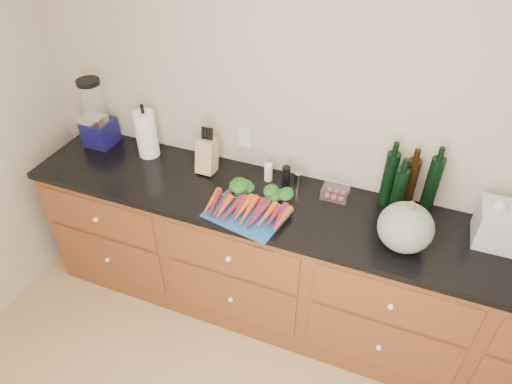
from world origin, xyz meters
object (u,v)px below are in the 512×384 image
at_px(tomato_box, 335,192).
at_px(knife_block, 207,155).
at_px(blender_appliance, 96,117).
at_px(cutting_board, 247,213).
at_px(paper_towel, 147,134).
at_px(squash, 405,227).
at_px(carrots, 250,205).

bearing_deg(tomato_box, knife_block, -177.86).
relative_size(blender_appliance, tomato_box, 3.08).
xyz_separation_m(cutting_board, knife_block, (-0.39, 0.30, 0.10)).
relative_size(paper_towel, tomato_box, 2.03).
bearing_deg(paper_towel, squash, -8.82).
bearing_deg(squash, carrots, -178.14).
bearing_deg(paper_towel, cutting_board, -21.23).
xyz_separation_m(blender_appliance, paper_towel, (0.37, 0.00, -0.05)).
relative_size(squash, knife_block, 1.28).
height_order(cutting_board, squash, squash).
xyz_separation_m(blender_appliance, knife_block, (0.81, -0.02, -0.09)).
xyz_separation_m(carrots, blender_appliance, (-1.20, 0.28, 0.16)).
distance_m(carrots, tomato_box, 0.51).
bearing_deg(blender_appliance, carrots, -13.19).
height_order(cutting_board, carrots, carrots).
height_order(cutting_board, paper_towel, paper_towel).
bearing_deg(paper_towel, tomato_box, 0.46).
distance_m(squash, paper_towel, 1.67).
distance_m(paper_towel, tomato_box, 1.25).
xyz_separation_m(cutting_board, blender_appliance, (-1.20, 0.32, 0.20)).
distance_m(paper_towel, knife_block, 0.44).
height_order(squash, knife_block, squash).
distance_m(knife_block, tomato_box, 0.81).
bearing_deg(cutting_board, tomato_box, 38.40).
distance_m(cutting_board, tomato_box, 0.53).
distance_m(carrots, blender_appliance, 1.24).
bearing_deg(carrots, squash, 1.86).
relative_size(carrots, knife_block, 2.21).
height_order(squash, tomato_box, squash).
height_order(carrots, tomato_box, carrots).
height_order(paper_towel, knife_block, paper_towel).
relative_size(paper_towel, knife_block, 1.40).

